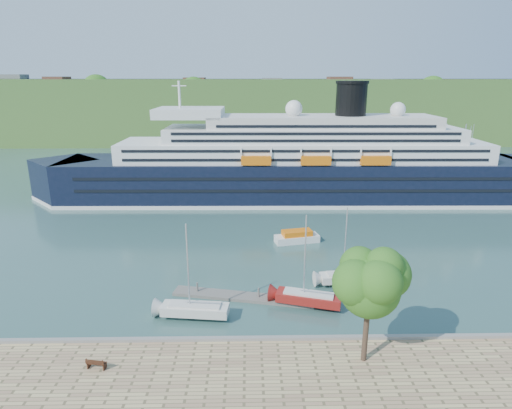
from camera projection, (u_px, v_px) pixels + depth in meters
name	position (u px, v px, depth m)	size (l,w,h in m)	color
ground	(245.00, 348.00, 41.01)	(400.00, 400.00, 0.00)	#2A4B45
far_hillside	(247.00, 109.00, 176.44)	(400.00, 50.00, 24.00)	#365F26
quay_coping	(245.00, 339.00, 40.49)	(220.00, 0.50, 0.30)	slate
cruise_ship	(293.00, 142.00, 87.33)	(108.13, 15.75, 24.28)	black
park_bench	(97.00, 363.00, 36.44)	(1.74, 0.71, 1.11)	#412212
promenade_tree	(368.00, 301.00, 36.06)	(6.96, 6.96, 11.52)	#2C641A
floating_pontoon	(243.00, 297.00, 50.13)	(16.71, 2.04, 0.37)	gray
sailboat_white_near	(193.00, 275.00, 44.55)	(7.93, 2.20, 10.25)	silver
sailboat_red	(310.00, 265.00, 46.88)	(8.01, 2.22, 10.35)	maroon
sailboat_white_far	(349.00, 249.00, 52.17)	(7.46, 2.07, 9.64)	silver
tender_launch	(297.00, 236.00, 66.98)	(6.96, 2.38, 1.92)	orange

